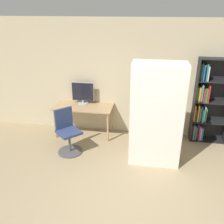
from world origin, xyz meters
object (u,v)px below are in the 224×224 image
(mattress_far, at_px, (157,113))
(bookshelf, at_px, (206,104))
(mattress_near, at_px, (157,118))
(office_chair, at_px, (68,135))
(monitor, at_px, (83,93))

(mattress_far, bearing_deg, bookshelf, 40.75)
(bookshelf, distance_m, mattress_near, 1.65)
(office_chair, height_order, mattress_far, mattress_far)
(bookshelf, distance_m, mattress_far, 1.46)
(monitor, xyz_separation_m, bookshelf, (2.84, 0.02, -0.11))
(office_chair, bearing_deg, bookshelf, 19.11)
(monitor, xyz_separation_m, mattress_far, (1.73, -0.93, 0.01))
(bookshelf, bearing_deg, mattress_near, -131.96)
(office_chair, relative_size, mattress_near, 0.47)
(office_chair, xyz_separation_m, bookshelf, (2.92, 1.01, 0.50))
(bookshelf, height_order, mattress_far, mattress_far)
(monitor, distance_m, office_chair, 1.16)
(monitor, relative_size, mattress_far, 0.26)
(office_chair, bearing_deg, monitor, 85.29)
(bookshelf, height_order, mattress_near, mattress_near)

